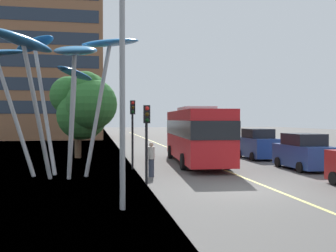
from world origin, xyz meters
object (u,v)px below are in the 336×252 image
Objects in this scene: leaf_sculpture at (53,60)px; traffic_light_kerb_near at (147,127)px; traffic_light_kerb_far at (133,120)px; pedestrian at (151,160)px; car_side_street at (226,140)px; car_parked_mid at (304,152)px; car_parked_far at (258,145)px; red_bus at (196,133)px; street_lamp at (134,46)px.

traffic_light_kerb_near is at bearing -32.77° from leaf_sculpture.
traffic_light_kerb_far is 3.64m from pedestrian.
leaf_sculpture is at bearing -135.53° from car_side_street.
car_parked_far is at bearing 91.54° from car_parked_mid.
traffic_light_kerb_far is at bearing -153.60° from red_bus.
car_parked_far is 11.44m from pedestrian.
traffic_light_kerb_near is at bearing -160.45° from car_parked_mid.
traffic_light_kerb_far is 10.60m from car_parked_far.
street_lamp is (-10.38, -14.04, 4.23)m from car_parked_far.
car_parked_mid is 2.39× the size of pedestrian.
car_parked_far is 0.48× the size of street_lamp.
car_parked_far is at bearing 53.52° from street_lamp.
red_bus reaches higher than car_parked_mid.
leaf_sculpture is at bearing 147.23° from traffic_light_kerb_near.
car_parked_mid is 0.99× the size of car_side_street.
leaf_sculpture is at bearing -154.05° from car_parked_far.
car_parked_mid is at bearing -36.31° from red_bus.
traffic_light_kerb_far is at bearing -156.00° from car_parked_far.
pedestrian is (0.66, -2.97, -2.00)m from traffic_light_kerb_far.
street_lamp reaches higher than traffic_light_kerb_near.
traffic_light_kerb_far is 0.95× the size of car_side_street.
car_parked_mid is at bearing -10.51° from traffic_light_kerb_far.
red_bus is 2.72× the size of car_parked_mid.
red_bus reaches higher than traffic_light_kerb_near.
street_lamp is (-5.17, -11.94, 3.25)m from red_bus.
traffic_light_kerb_far is (-4.33, -2.15, 0.86)m from red_bus.
leaf_sculpture reaches higher than car_parked_mid.
car_side_street is 16.41m from pedestrian.
red_bus is at bearing 66.59° from street_lamp.
traffic_light_kerb_near is 0.85× the size of car_parked_mid.
leaf_sculpture is 19.63m from car_side_street.
car_side_street is (9.27, 16.10, -1.53)m from traffic_light_kerb_near.
traffic_light_kerb_near is 0.89× the size of car_parked_far.
car_parked_far is (5.21, 2.10, -0.97)m from red_bus.
car_parked_mid is 9.11m from pedestrian.
car_parked_far is at bearing -88.96° from car_side_street.
street_lamp is at bearing -113.41° from red_bus.
car_parked_far is 17.97m from street_lamp.
red_bus is 10.37m from leaf_sculpture.
car_parked_far is (13.70, 6.67, -4.79)m from leaf_sculpture.
traffic_light_kerb_near is 18.64m from car_side_street.
traffic_light_kerb_far reaches higher than car_parked_mid.
car_side_street is (13.58, 13.33, -4.81)m from leaf_sculpture.
car_parked_far is (9.54, 4.25, -1.83)m from traffic_light_kerb_far.
traffic_light_kerb_far is at bearing 102.59° from pedestrian.
leaf_sculpture is 5.19× the size of pedestrian.
traffic_light_kerb_near is 0.84× the size of car_side_street.
car_parked_mid is 12.71m from car_side_street.
pedestrian is at bearing 77.55° from street_lamp.
car_parked_mid is 13.91m from street_lamp.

